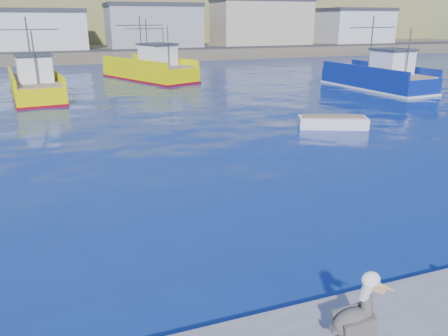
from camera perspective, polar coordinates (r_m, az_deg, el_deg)
name	(u,v)px	position (r m, az deg, el deg)	size (l,w,h in m)	color
ground	(279,250)	(12.77, 7.19, -10.54)	(260.00, 260.00, 0.00)	#071555
dock_bollards	(377,293)	(10.33, 19.31, -15.10)	(36.20, 0.20, 0.30)	#4C4C4C
far_shore	(78,7)	(119.16, -18.59, 19.35)	(200.00, 81.00, 24.00)	brown
trawler_yellow_a	(36,85)	(39.85, -23.39, 9.88)	(5.07, 11.26, 6.46)	#E5DB00
trawler_yellow_b	(150,69)	(48.63, -9.61, 12.61)	(8.89, 12.96, 6.64)	#E5DB00
trawler_blue	(379,77)	(43.95, 19.54, 11.09)	(5.47, 11.76, 6.53)	navy
boat_orange	(153,67)	(50.83, -9.22, 12.86)	(6.04, 9.62, 6.17)	red
skiff_mid	(333,123)	(27.21, 14.00, 5.71)	(4.26, 2.86, 0.88)	silver
pelican	(358,317)	(8.64, 17.10, -18.07)	(1.27, 0.58, 1.56)	#595451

